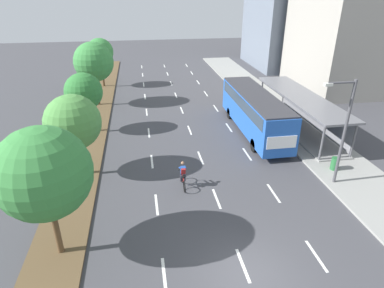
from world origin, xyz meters
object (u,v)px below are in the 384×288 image
at_px(bus, 255,109).
at_px(median_tree_third, 84,92).
at_px(median_tree_second, 73,122).
at_px(median_tree_fifth, 100,52).
at_px(cyclist, 183,176).
at_px(bus_shelter, 303,108).
at_px(median_tree_fourth, 94,62).
at_px(streetlight, 343,127).
at_px(trash_bin, 335,164).
at_px(median_tree_nearest, 44,174).

height_order(bus, median_tree_third, median_tree_third).
bearing_deg(median_tree_third, bus, -8.78).
relative_size(median_tree_second, median_tree_fifth, 0.93).
relative_size(cyclist, median_tree_fifth, 0.32).
height_order(bus, median_tree_second, median_tree_second).
height_order(bus_shelter, median_tree_second, median_tree_second).
relative_size(median_tree_third, median_tree_fourth, 0.79).
relative_size(median_tree_second, median_tree_third, 1.07).
height_order(median_tree_third, median_tree_fifth, median_tree_fifth).
height_order(bus, median_tree_fourth, median_tree_fourth).
bearing_deg(streetlight, trash_bin, 54.27).
distance_m(median_tree_second, median_tree_fifth, 21.25).
height_order(bus, streetlight, streetlight).
distance_m(median_tree_nearest, trash_bin, 17.64).
distance_m(bus, median_tree_fifth, 21.33).
relative_size(median_tree_nearest, median_tree_fifth, 1.08).
relative_size(median_tree_third, median_tree_fifth, 0.87).
relative_size(median_tree_third, trash_bin, 5.84).
distance_m(bus_shelter, cyclist, 13.56).
bearing_deg(trash_bin, cyclist, -178.57).
xyz_separation_m(bus, streetlight, (2.17, -8.60, 1.82)).
distance_m(bus, median_tree_nearest, 18.11).
xyz_separation_m(cyclist, median_tree_nearest, (-6.33, -4.62, 3.49)).
height_order(median_tree_fifth, streetlight, streetlight).
bearing_deg(bus_shelter, cyclist, -146.63).
distance_m(median_tree_second, median_tree_fourth, 14.18).
height_order(median_tree_second, median_tree_fifth, median_tree_fifth).
distance_m(bus, median_tree_third, 13.96).
bearing_deg(bus_shelter, median_tree_fifth, 137.71).
bearing_deg(cyclist, median_tree_fourth, 111.51).
bearing_deg(median_tree_third, trash_bin, -28.76).
bearing_deg(median_tree_third, median_tree_fourth, 88.68).
height_order(cyclist, median_tree_second, median_tree_second).
xyz_separation_m(median_tree_third, streetlight, (15.89, -10.72, 0.33)).
bearing_deg(median_tree_second, bus_shelter, 15.71).
height_order(bus_shelter, median_tree_fourth, median_tree_fourth).
bearing_deg(streetlight, bus_shelter, 76.22).
bearing_deg(cyclist, bus, 46.65).
relative_size(bus_shelter, cyclist, 6.98).
bearing_deg(median_tree_nearest, median_tree_fourth, 90.58).
bearing_deg(streetlight, median_tree_fourth, 131.46).
distance_m(bus, median_tree_second, 14.38).
bearing_deg(median_tree_nearest, median_tree_second, 90.49).
distance_m(median_tree_fourth, trash_bin, 23.75).
bearing_deg(median_tree_nearest, cyclist, 36.11).
relative_size(bus_shelter, median_tree_fourth, 2.01).
relative_size(median_tree_nearest, median_tree_fourth, 0.98).
bearing_deg(median_tree_fifth, median_tree_third, -90.46).
bearing_deg(median_tree_fourth, streetlight, -48.54).
bearing_deg(bus_shelter, bus, -179.86).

